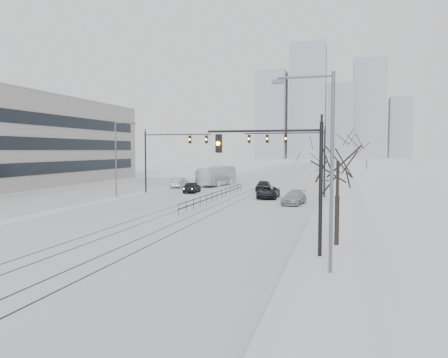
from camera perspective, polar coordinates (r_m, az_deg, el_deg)
ground at (r=22.10m, az=-23.39°, el=-11.19°), size 500.00×500.00×0.00m
road at (r=78.01m, az=5.18°, el=-0.33°), size 22.00×260.00×0.02m
sidewalk_east at (r=76.84m, az=15.14°, el=-0.46°), size 5.00×260.00×0.16m
curb at (r=76.88m, az=13.32°, el=-0.44°), size 0.10×260.00×0.12m
parking_strip at (r=61.76m, az=-17.71°, el=-1.58°), size 14.00×60.00×0.03m
tram_rails at (r=58.48m, az=1.79°, el=-1.68°), size 5.30×180.00×0.01m
skyline at (r=291.47m, az=13.57°, el=8.61°), size 96.00×48.00×72.00m
traffic_mast_near at (r=22.82m, az=8.50°, el=1.15°), size 6.10×0.37×7.00m
traffic_mast_ne at (r=51.91m, az=9.32°, el=3.92°), size 9.60×0.37×8.00m
traffic_mast_nw at (r=57.03m, az=-7.52°, el=3.73°), size 9.10×0.37×8.00m
street_light_east at (r=19.66m, az=13.06°, el=2.57°), size 2.73×0.25×9.00m
street_light_west at (r=53.22m, az=-13.68°, el=3.27°), size 2.73×0.25×9.00m
bare_tree at (r=25.67m, az=14.64°, el=1.20°), size 4.40×4.40×6.10m
median_fence at (r=48.80m, az=-0.92°, el=-2.17°), size 0.06×24.00×1.00m
street_sign at (r=48.84m, az=13.18°, el=-1.00°), size 0.70×0.06×2.40m
sedan_sb_inner at (r=57.52m, az=-4.22°, el=-1.07°), size 2.16×4.46×1.47m
sedan_sb_outer at (r=65.46m, az=-5.88°, el=-0.46°), size 1.87×4.72×1.53m
sedan_nb_front at (r=50.86m, az=5.79°, el=-1.77°), size 2.40×5.00×1.37m
sedan_nb_right at (r=45.56m, az=9.13°, el=-2.46°), size 2.50×4.88×1.35m
sedan_nb_far at (r=60.23m, az=5.13°, el=-0.86°), size 1.85×4.32×1.46m
box_truck at (r=68.87m, az=-0.92°, el=0.37°), size 3.85×10.97×2.99m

